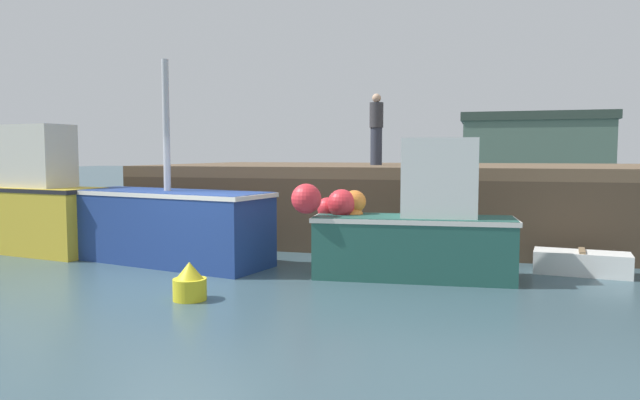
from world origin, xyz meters
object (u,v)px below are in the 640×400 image
at_px(fishing_boat_near_left, 29,206).
at_px(rowboat, 582,263).
at_px(fishing_boat_near_right, 168,224).
at_px(fishing_boat_mid, 412,227).
at_px(dockworker, 376,129).
at_px(mooring_buoy_foreground, 190,283).

distance_m(fishing_boat_near_left, rowboat, 11.12).
distance_m(fishing_boat_near_right, rowboat, 7.63).
relative_size(fishing_boat_mid, dockworker, 2.10).
bearing_deg(dockworker, rowboat, -38.66).
xyz_separation_m(fishing_boat_mid, mooring_buoy_foreground, (-2.92, -2.35, -0.62)).
xyz_separation_m(dockworker, mooring_buoy_foreground, (-1.48, -6.89, -2.47)).
height_order(fishing_boat_near_left, fishing_boat_mid, fishing_boat_near_left).
relative_size(fishing_boat_near_left, fishing_boat_mid, 1.05).
distance_m(fishing_boat_mid, rowboat, 3.12).
bearing_deg(rowboat, fishing_boat_near_left, -176.63).
height_order(fishing_boat_near_left, mooring_buoy_foreground, fishing_boat_near_left).
bearing_deg(rowboat, fishing_boat_near_right, -172.75).
height_order(fishing_boat_mid, mooring_buoy_foreground, fishing_boat_mid).
xyz_separation_m(fishing_boat_near_left, fishing_boat_mid, (8.24, -0.47, -0.13)).
bearing_deg(fishing_boat_near_right, dockworker, 53.16).
relative_size(fishing_boat_mid, rowboat, 2.25).
bearing_deg(dockworker, fishing_boat_near_left, -149.13).
bearing_deg(fishing_boat_near_right, mooring_buoy_foreground, -54.47).
xyz_separation_m(fishing_boat_near_left, mooring_buoy_foreground, (5.32, -2.83, -0.75)).
height_order(fishing_boat_mid, rowboat, fishing_boat_mid).
distance_m(rowboat, mooring_buoy_foreground, 6.72).
height_order(fishing_boat_near_right, rowboat, fishing_boat_near_right).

